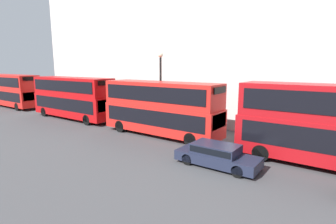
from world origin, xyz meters
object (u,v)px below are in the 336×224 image
Objects in this scene: bus_second_in_queue at (161,106)px; bus_trailing at (11,89)px; bus_third_in_queue at (72,96)px; car_hatchback at (217,154)px.

bus_trailing reaches higher than bus_second_in_queue.
bus_second_in_queue is 11.74m from bus_third_in_queue.
bus_trailing is at bearing 90.00° from bus_third_in_queue.
bus_second_in_queue is at bearing 62.48° from car_hatchback.
car_hatchback is (-3.40, -32.12, -1.73)m from bus_trailing.
bus_trailing is (-0.00, 25.60, 0.03)m from bus_second_in_queue.
bus_third_in_queue reaches higher than bus_second_in_queue.
bus_second_in_queue is 0.95× the size of bus_third_in_queue.
bus_third_in_queue is at bearing 79.46° from car_hatchback.
bus_third_in_queue is (-0.00, 11.74, 0.03)m from bus_second_in_queue.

